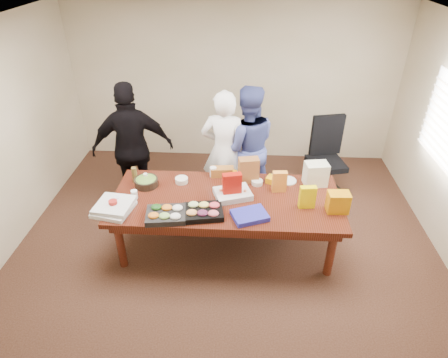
# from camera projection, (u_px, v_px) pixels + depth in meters

# --- Properties ---
(floor) EXTENTS (5.50, 5.00, 0.02)m
(floor) POSITION_uv_depth(u_px,v_px,m) (226.00, 245.00, 5.11)
(floor) COLOR #47301E
(floor) RESTS_ON ground
(ceiling) EXTENTS (5.50, 5.00, 0.02)m
(ceiling) POSITION_uv_depth(u_px,v_px,m) (227.00, 30.00, 3.65)
(ceiling) COLOR white
(ceiling) RESTS_ON wall_back
(wall_back) EXTENTS (5.50, 0.04, 2.70)m
(wall_back) POSITION_uv_depth(u_px,v_px,m) (234.00, 84.00, 6.49)
(wall_back) COLOR beige
(wall_back) RESTS_ON floor
(wall_front) EXTENTS (5.50, 0.04, 2.70)m
(wall_front) POSITION_uv_depth(u_px,v_px,m) (205.00, 358.00, 2.27)
(wall_front) COLOR beige
(wall_front) RESTS_ON floor
(window_blinds) EXTENTS (0.04, 1.36, 1.00)m
(window_blinds) POSITION_uv_depth(u_px,v_px,m) (448.00, 127.00, 4.68)
(window_blinds) COLOR beige
(window_blinds) RESTS_ON wall_right
(conference_table) EXTENTS (2.80, 1.20, 0.75)m
(conference_table) POSITION_uv_depth(u_px,v_px,m) (226.00, 222.00, 4.90)
(conference_table) COLOR #4C1C0F
(conference_table) RESTS_ON floor
(office_chair) EXTENTS (0.71, 0.71, 1.18)m
(office_chair) POSITION_uv_depth(u_px,v_px,m) (326.00, 161.00, 5.81)
(office_chair) COLOR black
(office_chair) RESTS_ON floor
(person_center) EXTENTS (0.70, 0.50, 1.79)m
(person_center) POSITION_uv_depth(u_px,v_px,m) (224.00, 151.00, 5.41)
(person_center) COLOR white
(person_center) RESTS_ON floor
(person_right) EXTENTS (0.96, 0.80, 1.81)m
(person_right) POSITION_uv_depth(u_px,v_px,m) (247.00, 146.00, 5.52)
(person_right) COLOR #3D488D
(person_right) RESTS_ON floor
(person_left) EXTENTS (1.19, 0.70, 1.90)m
(person_left) POSITION_uv_depth(u_px,v_px,m) (133.00, 148.00, 5.37)
(person_left) COLOR black
(person_left) RESTS_ON floor
(veggie_tray) EXTENTS (0.49, 0.40, 0.07)m
(veggie_tray) POSITION_uv_depth(u_px,v_px,m) (166.00, 215.00, 4.36)
(veggie_tray) COLOR black
(veggie_tray) RESTS_ON conference_table
(fruit_tray) EXTENTS (0.50, 0.42, 0.07)m
(fruit_tray) POSITION_uv_depth(u_px,v_px,m) (203.00, 212.00, 4.41)
(fruit_tray) COLOR black
(fruit_tray) RESTS_ON conference_table
(sheet_cake) EXTENTS (0.51, 0.44, 0.08)m
(sheet_cake) POSITION_uv_depth(u_px,v_px,m) (233.00, 194.00, 4.71)
(sheet_cake) COLOR silver
(sheet_cake) RESTS_ON conference_table
(salad_bowl) EXTENTS (0.36, 0.36, 0.10)m
(salad_bowl) POSITION_uv_depth(u_px,v_px,m) (146.00, 182.00, 4.91)
(salad_bowl) COLOR black
(salad_bowl) RESTS_ON conference_table
(chip_bag_blue) EXTENTS (0.46, 0.41, 0.06)m
(chip_bag_blue) POSITION_uv_depth(u_px,v_px,m) (250.00, 215.00, 4.36)
(chip_bag_blue) COLOR #25269F
(chip_bag_blue) RESTS_ON conference_table
(chip_bag_red) EXTENTS (0.24, 0.14, 0.33)m
(chip_bag_red) POSITION_uv_depth(u_px,v_px,m) (232.00, 186.00, 4.63)
(chip_bag_red) COLOR #A91206
(chip_bag_red) RESTS_ON conference_table
(chip_bag_yellow) EXTENTS (0.20, 0.10, 0.28)m
(chip_bag_yellow) POSITION_uv_depth(u_px,v_px,m) (307.00, 197.00, 4.47)
(chip_bag_yellow) COLOR #F9E400
(chip_bag_yellow) RESTS_ON conference_table
(chip_bag_orange) EXTENTS (0.18, 0.09, 0.28)m
(chip_bag_orange) POSITION_uv_depth(u_px,v_px,m) (279.00, 182.00, 4.76)
(chip_bag_orange) COLOR orange
(chip_bag_orange) RESTS_ON conference_table
(mayo_jar) EXTENTS (0.10, 0.10, 0.14)m
(mayo_jar) POSITION_uv_depth(u_px,v_px,m) (213.00, 172.00, 5.09)
(mayo_jar) COLOR white
(mayo_jar) RESTS_ON conference_table
(mustard_bottle) EXTENTS (0.06, 0.06, 0.16)m
(mustard_bottle) POSITION_uv_depth(u_px,v_px,m) (235.00, 176.00, 4.98)
(mustard_bottle) COLOR #FDA408
(mustard_bottle) RESTS_ON conference_table
(dressing_bottle) EXTENTS (0.08, 0.08, 0.21)m
(dressing_bottle) POSITION_uv_depth(u_px,v_px,m) (135.00, 175.00, 4.95)
(dressing_bottle) COLOR brown
(dressing_bottle) RESTS_ON conference_table
(ranch_bottle) EXTENTS (0.06, 0.06, 0.16)m
(ranch_bottle) POSITION_uv_depth(u_px,v_px,m) (146.00, 179.00, 4.92)
(ranch_bottle) COLOR silver
(ranch_bottle) RESTS_ON conference_table
(banana_bunch) EXTENTS (0.27, 0.22, 0.08)m
(banana_bunch) POSITION_uv_depth(u_px,v_px,m) (275.00, 180.00, 4.97)
(banana_bunch) COLOR #F4AB07
(banana_bunch) RESTS_ON conference_table
(bread_loaf) EXTENTS (0.32, 0.16, 0.12)m
(bread_loaf) POSITION_uv_depth(u_px,v_px,m) (222.00, 172.00, 5.11)
(bread_loaf) COLOR #A36225
(bread_loaf) RESTS_ON conference_table
(kraft_bag) EXTENTS (0.28, 0.19, 0.33)m
(kraft_bag) POSITION_uv_depth(u_px,v_px,m) (249.00, 170.00, 4.94)
(kraft_bag) COLOR brown
(kraft_bag) RESTS_ON conference_table
(red_cup) EXTENTS (0.12, 0.12, 0.13)m
(red_cup) POSITION_uv_depth(u_px,v_px,m) (113.00, 205.00, 4.46)
(red_cup) COLOR #A7201A
(red_cup) RESTS_ON conference_table
(clear_cup_a) EXTENTS (0.10, 0.10, 0.11)m
(clear_cup_a) POSITION_uv_depth(u_px,v_px,m) (116.00, 201.00, 4.56)
(clear_cup_a) COLOR silver
(clear_cup_a) RESTS_ON conference_table
(clear_cup_b) EXTENTS (0.10, 0.10, 0.11)m
(clear_cup_b) POSITION_uv_depth(u_px,v_px,m) (134.00, 194.00, 4.67)
(clear_cup_b) COLOR white
(clear_cup_b) RESTS_ON conference_table
(pizza_box_lower) EXTENTS (0.48, 0.48, 0.05)m
(pizza_box_lower) POSITION_uv_depth(u_px,v_px,m) (114.00, 209.00, 4.47)
(pizza_box_lower) COLOR silver
(pizza_box_lower) RESTS_ON conference_table
(pizza_box_upper) EXTENTS (0.46, 0.46, 0.05)m
(pizza_box_upper) POSITION_uv_depth(u_px,v_px,m) (114.00, 205.00, 4.46)
(pizza_box_upper) COLOR silver
(pizza_box_upper) RESTS_ON pizza_box_lower
(plate_a) EXTENTS (0.28, 0.28, 0.01)m
(plate_a) POSITION_uv_depth(u_px,v_px,m) (288.00, 181.00, 5.02)
(plate_a) COLOR silver
(plate_a) RESTS_ON conference_table
(plate_b) EXTENTS (0.28, 0.28, 0.02)m
(plate_b) POSITION_uv_depth(u_px,v_px,m) (275.00, 179.00, 5.06)
(plate_b) COLOR silver
(plate_b) RESTS_ON conference_table
(dip_bowl_a) EXTENTS (0.17, 0.17, 0.06)m
(dip_bowl_a) POSITION_uv_depth(u_px,v_px,m) (257.00, 182.00, 4.95)
(dip_bowl_a) COLOR silver
(dip_bowl_a) RESTS_ON conference_table
(dip_bowl_b) EXTENTS (0.21, 0.21, 0.07)m
(dip_bowl_b) POSITION_uv_depth(u_px,v_px,m) (182.00, 180.00, 4.98)
(dip_bowl_b) COLOR white
(dip_bowl_b) RESTS_ON conference_table
(grocery_bag_white) EXTENTS (0.31, 0.25, 0.31)m
(grocery_bag_white) POSITION_uv_depth(u_px,v_px,m) (316.00, 174.00, 4.88)
(grocery_bag_white) COLOR #E9EACD
(grocery_bag_white) RESTS_ON conference_table
(grocery_bag_yellow) EXTENTS (0.25, 0.18, 0.25)m
(grocery_bag_yellow) POSITION_uv_depth(u_px,v_px,m) (338.00, 202.00, 4.42)
(grocery_bag_yellow) COLOR orange
(grocery_bag_yellow) RESTS_ON conference_table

